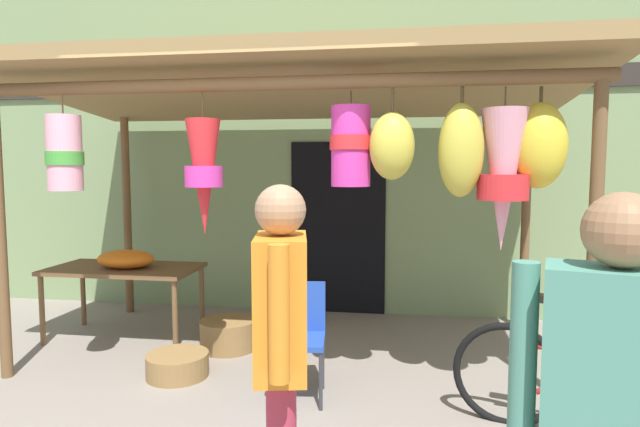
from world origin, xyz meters
TOP-DOWN VIEW (x-y plane):
  - ground_plane at (0.00, 0.00)m, footprint 30.00×30.00m
  - shop_facade at (0.00, 2.46)m, footprint 9.30×0.29m
  - market_stall_canopy at (0.39, 0.77)m, footprint 4.95×2.47m
  - display_table at (-1.56, 1.07)m, footprint 1.45×0.76m
  - flower_heap_on_table at (-1.50, 1.01)m, footprint 0.57×0.40m
  - folding_chair at (0.41, 0.03)m, footprint 0.44×0.44m
  - wicker_basket_by_table at (-0.63, 0.22)m, footprint 0.50×0.50m
  - wicker_basket_spare at (-0.44, 0.91)m, footprint 0.53×0.53m
  - parked_bicycle at (2.37, -0.32)m, footprint 1.70×0.58m
  - vendor_in_orange at (1.79, -2.11)m, footprint 0.58×0.32m
  - customer_foreground at (0.65, -1.53)m, footprint 0.29×0.58m

SIDE VIEW (x-z plane):
  - ground_plane at x=0.00m, z-range 0.00..0.00m
  - wicker_basket_by_table at x=-0.63m, z-range 0.00..0.19m
  - wicker_basket_spare at x=-0.44m, z-range 0.00..0.28m
  - parked_bicycle at x=2.37m, z-range -0.11..0.81m
  - folding_chair at x=0.41m, z-range 0.08..0.92m
  - display_table at x=-1.56m, z-range 0.29..1.01m
  - flower_heap_on_table at x=-1.50m, z-range 0.72..0.90m
  - customer_foreground at x=0.65m, z-range 0.15..1.78m
  - vendor_in_orange at x=1.79m, z-range 0.15..1.79m
  - shop_facade at x=0.00m, z-range 0.00..4.32m
  - market_stall_canopy at x=0.39m, z-range 0.93..3.53m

